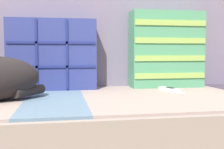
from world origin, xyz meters
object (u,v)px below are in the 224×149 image
couch (83,134)px  game_remote_far (170,90)px  throw_pillow_quilted (52,55)px  throw_pillow_striped (166,50)px

couch → game_remote_far: size_ratio=11.10×
throw_pillow_quilted → throw_pillow_striped: 0.63m
throw_pillow_striped → game_remote_far: throw_pillow_striped is taller
throw_pillow_striped → game_remote_far: 0.28m
couch → throw_pillow_striped: (0.49, 0.24, 0.39)m
game_remote_far → couch: bearing=-173.0°
throw_pillow_striped → game_remote_far: (-0.05, -0.19, -0.20)m
couch → game_remote_far: bearing=7.0°
couch → throw_pillow_quilted: bearing=120.1°
throw_pillow_striped → couch: bearing=-153.5°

